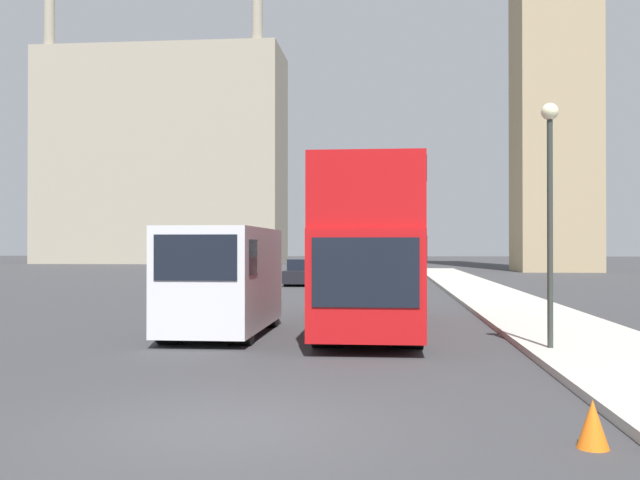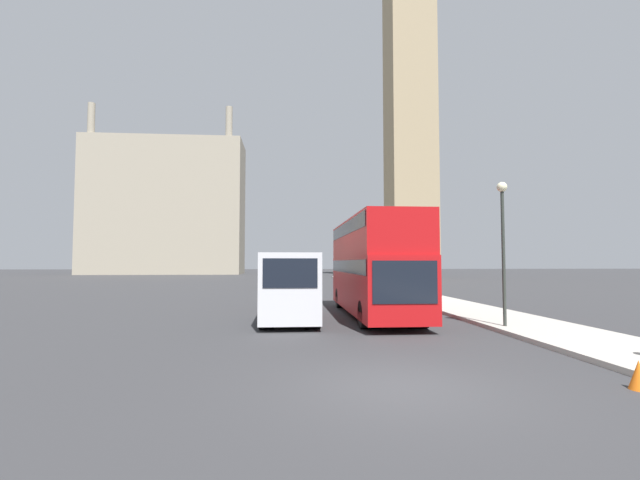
{
  "view_description": "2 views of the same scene",
  "coord_description": "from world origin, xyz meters",
  "px_view_note": "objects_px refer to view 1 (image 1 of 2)",
  "views": [
    {
      "loc": [
        2.11,
        -8.84,
        2.28
      ],
      "look_at": [
        0.3,
        10.43,
        2.45
      ],
      "focal_mm": 40.0,
      "sensor_mm": 36.0,
      "label": 1
    },
    {
      "loc": [
        -2.2,
        -8.21,
        2.39
      ],
      "look_at": [
        -0.15,
        17.92,
        3.78
      ],
      "focal_mm": 24.0,
      "sensor_mm": 36.0,
      "label": 2
    }
  ],
  "objects_px": {
    "white_van": "(223,278)",
    "parked_sedan": "(304,273)",
    "street_lamp": "(550,184)",
    "red_double_decker_bus": "(371,242)"
  },
  "relations": [
    {
      "from": "white_van",
      "to": "street_lamp",
      "type": "xyz_separation_m",
      "value": [
        7.6,
        -2.58,
        2.12
      ]
    },
    {
      "from": "parked_sedan",
      "to": "white_van",
      "type": "bearing_deg",
      "value": -88.34
    },
    {
      "from": "white_van",
      "to": "street_lamp",
      "type": "height_order",
      "value": "street_lamp"
    },
    {
      "from": "white_van",
      "to": "street_lamp",
      "type": "bearing_deg",
      "value": -18.73
    },
    {
      "from": "street_lamp",
      "to": "parked_sedan",
      "type": "distance_m",
      "value": 27.55
    },
    {
      "from": "red_double_decker_bus",
      "to": "white_van",
      "type": "distance_m",
      "value": 4.22
    },
    {
      "from": "parked_sedan",
      "to": "street_lamp",
      "type": "bearing_deg",
      "value": -72.41
    },
    {
      "from": "white_van",
      "to": "parked_sedan",
      "type": "distance_m",
      "value": 23.56
    },
    {
      "from": "white_van",
      "to": "parked_sedan",
      "type": "xyz_separation_m",
      "value": [
        -0.68,
        23.54,
        -0.78
      ]
    },
    {
      "from": "red_double_decker_bus",
      "to": "white_van",
      "type": "height_order",
      "value": "red_double_decker_bus"
    }
  ]
}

